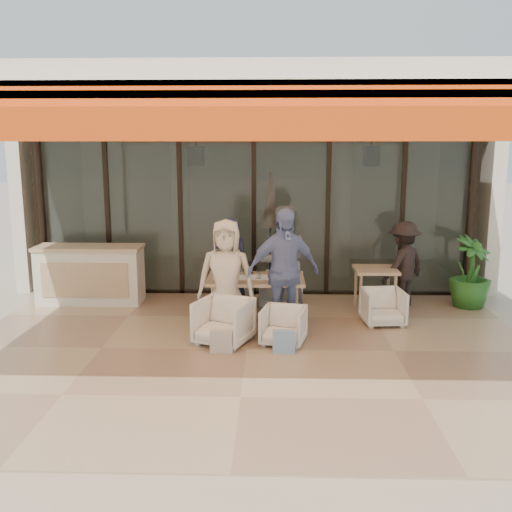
{
  "coord_description": "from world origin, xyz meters",
  "views": [
    {
      "loc": [
        0.34,
        -7.38,
        2.77
      ],
      "look_at": [
        0.1,
        0.9,
        1.15
      ],
      "focal_mm": 40.0,
      "sensor_mm": 36.0,
      "label": 1
    }
  ],
  "objects_px": {
    "host_counter": "(90,274)",
    "standing_woman": "(403,265)",
    "diner_cream": "(226,277)",
    "side_chair": "(383,305)",
    "diner_grey": "(282,261)",
    "diner_navy": "(231,267)",
    "chair_far_left": "(233,290)",
    "potted_palm": "(471,273)",
    "chair_far_right": "(281,288)",
    "dining_table": "(255,281)",
    "diner_periwinkle": "(283,272)",
    "chair_near_right": "(283,324)",
    "side_table": "(375,275)",
    "chair_near_left": "(224,319)"
  },
  "relations": [
    {
      "from": "diner_grey",
      "to": "diner_periwinkle",
      "type": "height_order",
      "value": "diner_periwinkle"
    },
    {
      "from": "diner_navy",
      "to": "standing_woman",
      "type": "relative_size",
      "value": 1.09
    },
    {
      "from": "host_counter",
      "to": "diner_grey",
      "type": "xyz_separation_m",
      "value": [
        3.36,
        -0.62,
        0.38
      ]
    },
    {
      "from": "diner_grey",
      "to": "standing_woman",
      "type": "xyz_separation_m",
      "value": [
        2.08,
        0.56,
        -0.16
      ]
    },
    {
      "from": "chair_near_left",
      "to": "chair_near_right",
      "type": "distance_m",
      "value": 0.84
    },
    {
      "from": "chair_near_left",
      "to": "diner_grey",
      "type": "height_order",
      "value": "diner_grey"
    },
    {
      "from": "chair_far_left",
      "to": "potted_palm",
      "type": "distance_m",
      "value": 4.09
    },
    {
      "from": "diner_navy",
      "to": "diner_grey",
      "type": "relative_size",
      "value": 0.9
    },
    {
      "from": "chair_far_left",
      "to": "potted_palm",
      "type": "relative_size",
      "value": 0.47
    },
    {
      "from": "diner_grey",
      "to": "potted_palm",
      "type": "relative_size",
      "value": 1.46
    },
    {
      "from": "dining_table",
      "to": "side_chair",
      "type": "bearing_deg",
      "value": -0.57
    },
    {
      "from": "diner_navy",
      "to": "diner_cream",
      "type": "distance_m",
      "value": 0.9
    },
    {
      "from": "side_chair",
      "to": "standing_woman",
      "type": "xyz_separation_m",
      "value": [
        0.52,
        1.02,
        0.43
      ]
    },
    {
      "from": "diner_navy",
      "to": "side_chair",
      "type": "xyz_separation_m",
      "value": [
        2.41,
        -0.46,
        -0.5
      ]
    },
    {
      "from": "host_counter",
      "to": "chair_near_right",
      "type": "height_order",
      "value": "host_counter"
    },
    {
      "from": "diner_grey",
      "to": "chair_near_left",
      "type": "bearing_deg",
      "value": 52.07
    },
    {
      "from": "diner_cream",
      "to": "side_chair",
      "type": "bearing_deg",
      "value": 13.46
    },
    {
      "from": "chair_far_left",
      "to": "diner_navy",
      "type": "height_order",
      "value": "diner_navy"
    },
    {
      "from": "chair_near_right",
      "to": "dining_table",
      "type": "bearing_deg",
      "value": 127.31
    },
    {
      "from": "chair_far_left",
      "to": "diner_navy",
      "type": "distance_m",
      "value": 0.72
    },
    {
      "from": "diner_cream",
      "to": "side_chair",
      "type": "xyz_separation_m",
      "value": [
        2.41,
        0.44,
        -0.54
      ]
    },
    {
      "from": "diner_navy",
      "to": "side_chair",
      "type": "distance_m",
      "value": 2.5
    },
    {
      "from": "diner_grey",
      "to": "diner_cream",
      "type": "bearing_deg",
      "value": 40.01
    },
    {
      "from": "diner_periwinkle",
      "to": "diner_grey",
      "type": "bearing_deg",
      "value": 70.55
    },
    {
      "from": "host_counter",
      "to": "diner_periwinkle",
      "type": "height_order",
      "value": "diner_periwinkle"
    },
    {
      "from": "chair_far_left",
      "to": "diner_navy",
      "type": "xyz_separation_m",
      "value": [
        0.0,
        -0.5,
        0.52
      ]
    },
    {
      "from": "side_chair",
      "to": "potted_palm",
      "type": "bearing_deg",
      "value": 25.77
    },
    {
      "from": "diner_cream",
      "to": "side_chair",
      "type": "height_order",
      "value": "diner_cream"
    },
    {
      "from": "host_counter",
      "to": "side_table",
      "type": "distance_m",
      "value": 4.94
    },
    {
      "from": "chair_far_right",
      "to": "chair_near_left",
      "type": "xyz_separation_m",
      "value": [
        -0.84,
        -1.9,
        0.02
      ]
    },
    {
      "from": "host_counter",
      "to": "side_table",
      "type": "relative_size",
      "value": 2.48
    },
    {
      "from": "host_counter",
      "to": "chair_near_left",
      "type": "bearing_deg",
      "value": -38.65
    },
    {
      "from": "side_chair",
      "to": "side_table",
      "type": "bearing_deg",
      "value": 84.64
    },
    {
      "from": "chair_far_right",
      "to": "dining_table",
      "type": "bearing_deg",
      "value": 77.0
    },
    {
      "from": "dining_table",
      "to": "side_table",
      "type": "xyz_separation_m",
      "value": [
        1.99,
        0.73,
        -0.05
      ]
    },
    {
      "from": "chair_far_right",
      "to": "diner_cream",
      "type": "bearing_deg",
      "value": 70.46
    },
    {
      "from": "host_counter",
      "to": "dining_table",
      "type": "xyz_separation_m",
      "value": [
        2.94,
        -1.06,
        0.15
      ]
    },
    {
      "from": "dining_table",
      "to": "diner_grey",
      "type": "relative_size",
      "value": 0.82
    },
    {
      "from": "host_counter",
      "to": "diner_periwinkle",
      "type": "bearing_deg",
      "value": -24.29
    },
    {
      "from": "chair_near_left",
      "to": "side_chair",
      "type": "height_order",
      "value": "chair_near_left"
    },
    {
      "from": "side_table",
      "to": "standing_woman",
      "type": "xyz_separation_m",
      "value": [
        0.52,
        0.27,
        0.11
      ]
    },
    {
      "from": "host_counter",
      "to": "chair_far_left",
      "type": "xyz_separation_m",
      "value": [
        2.52,
        -0.12,
        -0.24
      ]
    },
    {
      "from": "diner_navy",
      "to": "chair_near_right",
      "type": "bearing_deg",
      "value": 123.98
    },
    {
      "from": "dining_table",
      "to": "chair_near_right",
      "type": "xyz_separation_m",
      "value": [
        0.43,
        -0.96,
        -0.39
      ]
    },
    {
      "from": "chair_near_left",
      "to": "diner_navy",
      "type": "bearing_deg",
      "value": 111.18
    },
    {
      "from": "chair_far_right",
      "to": "potted_palm",
      "type": "distance_m",
      "value": 3.25
    },
    {
      "from": "host_counter",
      "to": "standing_woman",
      "type": "bearing_deg",
      "value": -0.62
    },
    {
      "from": "host_counter",
      "to": "diner_grey",
      "type": "distance_m",
      "value": 3.44
    },
    {
      "from": "chair_near_right",
      "to": "diner_periwinkle",
      "type": "xyz_separation_m",
      "value": [
        0.0,
        0.5,
        0.64
      ]
    },
    {
      "from": "side_chair",
      "to": "host_counter",
      "type": "bearing_deg",
      "value": 162.28
    }
  ]
}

